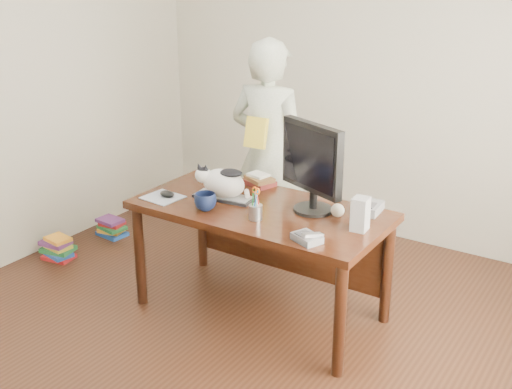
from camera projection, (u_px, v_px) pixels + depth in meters
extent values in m
plane|color=black|center=(206.00, 355.00, 3.82)|extent=(4.50, 4.50, 0.00)
plane|color=silver|center=(372.00, 73.00, 5.11)|extent=(4.00, 0.00, 4.00)
cube|color=black|center=(260.00, 211.00, 4.04)|extent=(1.60, 0.80, 0.05)
cylinder|color=black|center=(140.00, 256.00, 4.28)|extent=(0.07, 0.07, 0.70)
cylinder|color=black|center=(340.00, 321.00, 3.53)|extent=(0.07, 0.07, 0.70)
cylinder|color=black|center=(202.00, 222.00, 4.82)|extent=(0.07, 0.07, 0.70)
cylinder|color=black|center=(387.00, 273.00, 4.06)|extent=(0.07, 0.07, 0.70)
cube|color=black|center=(288.00, 238.00, 4.44)|extent=(1.45, 0.03, 0.50)
cube|color=black|center=(224.00, 197.00, 4.17)|extent=(0.41, 0.20, 0.02)
cube|color=#98989D|center=(224.00, 196.00, 4.16)|extent=(0.38, 0.17, 0.00)
ellipsoid|color=white|center=(224.00, 183.00, 4.13)|extent=(0.32, 0.22, 0.19)
ellipsoid|color=white|center=(203.00, 175.00, 4.16)|extent=(0.12, 0.12, 0.10)
ellipsoid|color=black|center=(203.00, 170.00, 4.15)|extent=(0.08, 0.08, 0.04)
cone|color=black|center=(199.00, 167.00, 4.14)|extent=(0.06, 0.05, 0.06)
cone|color=black|center=(206.00, 168.00, 4.12)|extent=(0.06, 0.05, 0.06)
ellipsoid|color=black|center=(231.00, 173.00, 4.08)|extent=(0.17, 0.14, 0.04)
cylinder|color=white|center=(247.00, 194.00, 4.13)|extent=(0.10, 0.12, 0.04)
cylinder|color=black|center=(313.00, 209.00, 3.97)|extent=(0.32, 0.32, 0.02)
cylinder|color=black|center=(313.00, 200.00, 3.95)|extent=(0.06, 0.06, 0.11)
cube|color=black|center=(312.00, 157.00, 3.84)|extent=(0.48, 0.23, 0.42)
cube|color=black|center=(308.00, 158.00, 3.82)|extent=(0.42, 0.17, 0.35)
cylinder|color=#97979D|center=(256.00, 212.00, 3.83)|extent=(0.10, 0.10, 0.09)
cylinder|color=black|center=(255.00, 199.00, 3.82)|extent=(0.03, 0.03, 0.14)
cylinder|color=blue|center=(256.00, 201.00, 3.79)|extent=(0.03, 0.03, 0.14)
cylinder|color=red|center=(258.00, 199.00, 3.81)|extent=(0.02, 0.04, 0.14)
cylinder|color=#187A29|center=(253.00, 200.00, 3.80)|extent=(0.01, 0.03, 0.14)
cylinder|color=#BABABF|center=(256.00, 199.00, 3.79)|extent=(0.01, 0.02, 0.10)
cylinder|color=#BABABF|center=(257.00, 199.00, 3.79)|extent=(0.02, 0.02, 0.10)
torus|color=orange|center=(255.00, 190.00, 3.78)|extent=(0.04, 0.03, 0.04)
torus|color=orange|center=(257.00, 191.00, 3.76)|extent=(0.04, 0.03, 0.04)
cube|color=#A6AAB2|center=(163.00, 197.00, 4.18)|extent=(0.25, 0.23, 0.01)
ellipsoid|color=black|center=(167.00, 194.00, 4.18)|extent=(0.11, 0.08, 0.04)
imported|color=black|center=(205.00, 202.00, 3.97)|extent=(0.19, 0.19, 0.11)
cube|color=slate|center=(307.00, 238.00, 3.54)|extent=(0.19, 0.17, 0.04)
cube|color=#404043|center=(303.00, 233.00, 3.55)|extent=(0.09, 0.10, 0.01)
cube|color=#BABABF|center=(312.00, 235.00, 3.51)|extent=(0.09, 0.14, 0.05)
cube|color=gray|center=(360.00, 214.00, 3.66)|extent=(0.10, 0.11, 0.20)
sphere|color=white|center=(338.00, 210.00, 3.87)|extent=(0.08, 0.08, 0.08)
cube|color=#481413|center=(259.00, 182.00, 4.41)|extent=(0.24, 0.20, 0.03)
cube|color=#50361B|center=(259.00, 179.00, 4.39)|extent=(0.23, 0.21, 0.03)
cube|color=silver|center=(258.00, 175.00, 4.40)|extent=(0.15, 0.13, 0.02)
cube|color=slate|center=(368.00, 208.00, 3.95)|extent=(0.17, 0.21, 0.06)
cube|color=#404043|center=(367.00, 205.00, 3.91)|extent=(0.11, 0.11, 0.01)
imported|color=white|center=(269.00, 153.00, 4.76)|extent=(0.65, 0.45, 1.70)
cube|color=yellow|center=(256.00, 133.00, 4.56)|extent=(0.17, 0.11, 0.22)
cube|color=red|center=(59.00, 257.00, 5.03)|extent=(0.25, 0.19, 0.03)
cube|color=#1C4BA9|center=(59.00, 254.00, 5.01)|extent=(0.23, 0.18, 0.03)
cube|color=#247839|center=(58.00, 249.00, 5.02)|extent=(0.27, 0.22, 0.03)
cube|color=gold|center=(58.00, 246.00, 4.99)|extent=(0.21, 0.16, 0.03)
cube|color=#662E75|center=(56.00, 243.00, 4.98)|extent=(0.23, 0.17, 0.03)
cube|color=orange|center=(58.00, 239.00, 4.98)|extent=(0.21, 0.17, 0.03)
cube|color=#1C4BA9|center=(112.00, 234.00, 5.44)|extent=(0.25, 0.19, 0.03)
cube|color=orange|center=(112.00, 230.00, 5.44)|extent=(0.22, 0.19, 0.03)
cube|color=#247839|center=(112.00, 227.00, 5.41)|extent=(0.24, 0.19, 0.03)
cube|color=red|center=(112.00, 223.00, 5.42)|extent=(0.21, 0.16, 0.03)
cube|color=#662E75|center=(110.00, 220.00, 5.40)|extent=(0.22, 0.17, 0.03)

